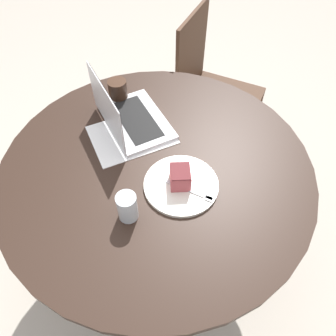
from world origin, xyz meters
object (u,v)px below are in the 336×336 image
coffee_glass (118,91)px  chair (210,92)px  laptop (129,118)px  plate (181,185)px

coffee_glass → chair: bearing=179.9°
chair → laptop: 0.78m
chair → coffee_glass: 0.71m
plate → laptop: laptop is taller
coffee_glass → laptop: (0.07, 0.15, -0.01)m
plate → coffee_glass: (-0.13, -0.50, 0.04)m
chair → coffee_glass: bearing=-21.9°
plate → coffee_glass: coffee_glass is taller
plate → coffee_glass: 0.52m
chair → coffee_glass: (0.62, -0.00, 0.34)m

